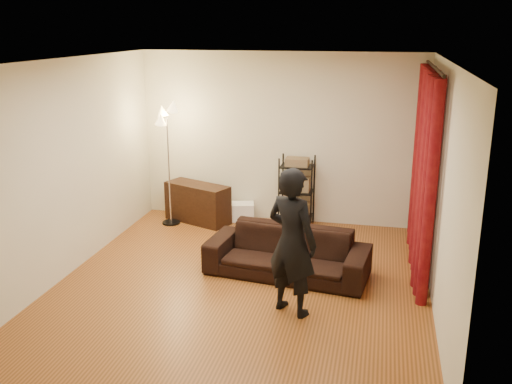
% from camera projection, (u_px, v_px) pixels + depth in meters
% --- Properties ---
extents(floor, '(5.00, 5.00, 0.00)m').
position_uv_depth(floor, '(243.00, 283.00, 7.07)').
color(floor, brown).
rests_on(floor, ground).
extents(ceiling, '(5.00, 5.00, 0.00)m').
position_uv_depth(ceiling, '(241.00, 61.00, 6.31)').
color(ceiling, white).
rests_on(ceiling, ground).
extents(wall_back, '(5.00, 0.00, 5.00)m').
position_uv_depth(wall_back, '(280.00, 138.00, 9.03)').
color(wall_back, beige).
rests_on(wall_back, ground).
extents(wall_front, '(5.00, 0.00, 5.00)m').
position_uv_depth(wall_front, '(163.00, 260.00, 4.35)').
color(wall_front, beige).
rests_on(wall_front, ground).
extents(wall_left, '(0.00, 5.00, 5.00)m').
position_uv_depth(wall_left, '(69.00, 168.00, 7.16)').
color(wall_left, beige).
rests_on(wall_left, ground).
extents(wall_right, '(0.00, 5.00, 5.00)m').
position_uv_depth(wall_right, '(442.00, 190.00, 6.22)').
color(wall_right, beige).
rests_on(wall_right, ground).
extents(curtain_rod, '(0.04, 2.65, 0.04)m').
position_uv_depth(curtain_rod, '(435.00, 68.00, 6.95)').
color(curtain_rod, black).
rests_on(curtain_rod, wall_right).
extents(curtain, '(0.22, 2.65, 2.55)m').
position_uv_depth(curtain, '(424.00, 171.00, 7.32)').
color(curtain, maroon).
rests_on(curtain, ground).
extents(sofa, '(2.12, 1.04, 0.60)m').
position_uv_depth(sofa, '(287.00, 253.00, 7.24)').
color(sofa, black).
rests_on(sofa, ground).
extents(person, '(0.72, 0.63, 1.66)m').
position_uv_depth(person, '(292.00, 242.00, 6.15)').
color(person, black).
rests_on(person, ground).
extents(media_cabinet, '(1.15, 0.78, 0.63)m').
position_uv_depth(media_cabinet, '(198.00, 203.00, 9.21)').
color(media_cabinet, black).
rests_on(media_cabinet, ground).
extents(storage_boxes, '(0.42, 0.37, 0.29)m').
position_uv_depth(storage_boxes, '(243.00, 212.00, 9.31)').
color(storage_boxes, white).
rests_on(storage_boxes, ground).
extents(wire_shelf, '(0.61, 0.53, 1.12)m').
position_uv_depth(wire_shelf, '(297.00, 191.00, 8.98)').
color(wire_shelf, black).
rests_on(wire_shelf, ground).
extents(floor_lamp, '(0.45, 0.45, 1.90)m').
position_uv_depth(floor_lamp, '(169.00, 166.00, 8.93)').
color(floor_lamp, silver).
rests_on(floor_lamp, ground).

